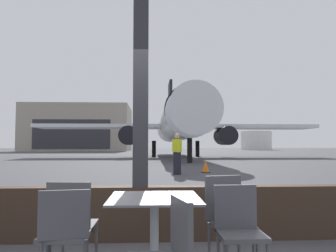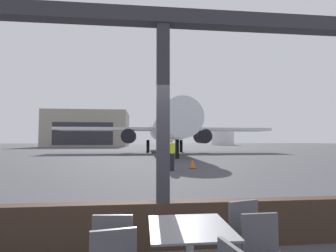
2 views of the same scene
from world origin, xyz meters
name	(u,v)px [view 2 (image 2 of 2)]	position (x,y,z in m)	size (l,w,h in m)	color
ground_plane	(144,150)	(0.00, 40.00, 0.00)	(220.00, 220.00, 0.00)	#424247
window_frame	(163,163)	(0.00, 0.00, 1.30)	(7.78, 0.24, 3.74)	#38281E
cafe_chair_window_left	(249,236)	(0.91, -1.07, 0.54)	(0.47, 0.47, 0.92)	#4C4C51
cafe_chair_aisle_right	(265,251)	(0.93, -1.41, 0.52)	(0.41, 0.41, 0.86)	#4C4C51
cafe_chair_side_extra	(114,248)	(-0.60, -1.24, 0.54)	(0.42, 0.42, 0.90)	#4C4C51
airplane	(166,127)	(2.85, 29.89, 3.50)	(29.26, 29.54, 10.31)	silver
ground_crew_worker	(171,154)	(1.24, 9.66, 0.90)	(0.40, 0.57, 1.74)	black
traffic_cone	(193,164)	(2.61, 10.59, 0.27)	(0.36, 0.36, 0.58)	orange
distant_hangar	(90,129)	(-15.87, 71.42, 4.97)	(22.17, 16.91, 9.96)	#9E9384
fuel_storage_tank	(223,138)	(29.43, 86.58, 2.56)	(8.42, 8.42, 5.13)	white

